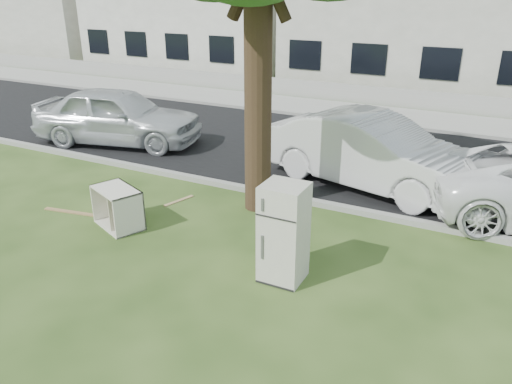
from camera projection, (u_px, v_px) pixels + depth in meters
The scene contains 16 objects.
ground at pixel (232, 248), 8.96m from camera, with size 120.00×120.00×0.00m, color #293F16.
road at pixel (339, 154), 13.88m from camera, with size 120.00×7.00×0.01m, color black.
kerb_near at pixel (287, 200), 10.97m from camera, with size 120.00×0.18×0.12m, color gray.
kerb_far at pixel (373, 125), 16.79m from camera, with size 120.00×0.18×0.12m, color gray.
sidewalk at pixel (384, 115), 17.98m from camera, with size 120.00×2.80×0.01m, color gray.
low_wall at pixel (395, 97), 19.16m from camera, with size 120.00×0.15×0.70m, color gray.
townhouse_left at pixel (199, 1), 27.02m from camera, with size 10.20×8.16×7.04m.
townhouse_center at pixel (429, 0), 21.88m from camera, with size 11.22×8.16×7.44m.
filler_left at pixel (29, 3), 33.48m from camera, with size 16.00×9.00×6.40m, color beige.
fridge at pixel (284, 233), 7.75m from camera, with size 0.67×0.62×1.62m, color silver.
cabinet at pixel (118, 207), 9.63m from camera, with size 1.01×0.62×0.78m, color silver.
plank_a at pixel (71, 212), 10.34m from camera, with size 1.24×0.10×0.02m, color olive.
plank_b at pixel (104, 205), 10.68m from camera, with size 0.89×0.09×0.02m, color tan.
plank_c at pixel (179, 201), 10.88m from camera, with size 0.77×0.09×0.02m, color tan.
car_center at pixel (371, 152), 11.41m from camera, with size 1.77×5.06×1.67m, color silver.
car_left at pixel (118, 116), 14.55m from camera, with size 1.96×4.87×1.66m, color silver.
Camera 1 is at (3.99, -6.81, 4.38)m, focal length 35.00 mm.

